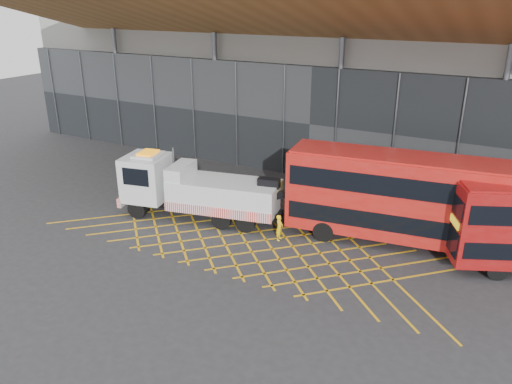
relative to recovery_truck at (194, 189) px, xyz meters
The scene contains 6 objects.
ground_plane 2.61m from the recovery_truck, 51.43° to the right, with size 120.00×120.00×0.00m, color #29292C.
road_markings 4.95m from the recovery_truck, 18.54° to the right, with size 23.16×7.16×0.01m.
construction_building 18.64m from the recovery_truck, 79.66° to the left, with size 55.00×23.97×18.00m.
recovery_truck is the anchor object (origin of this frame).
bus_towed 11.90m from the recovery_truck, 12.02° to the left, with size 12.35×4.34×4.92m.
worker 5.91m from the recovery_truck, ahead, with size 0.54×0.35×1.47m, color yellow.
Camera 1 is at (15.28, -21.00, 12.51)m, focal length 35.00 mm.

